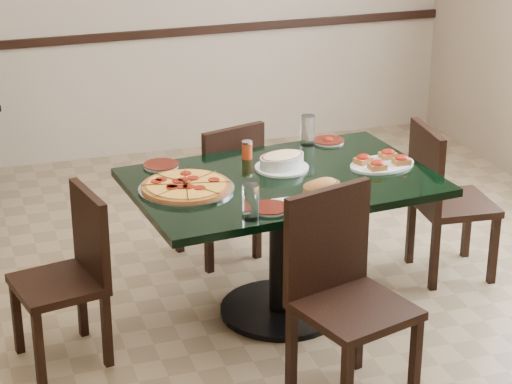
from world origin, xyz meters
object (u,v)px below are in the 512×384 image
object	(u,v)px
main_table	(282,212)
lasagna_casserole	(282,160)
chair_left	(72,269)
chair_right	(441,194)
bread_basket	(322,188)
bruschetta_platter	(382,162)
chair_near	(342,285)
chair_far	(224,185)
pepperoni_pizza	(186,187)

from	to	relation	value
main_table	lasagna_casserole	size ratio (longest dim) A/B	5.53
main_table	lasagna_casserole	xyz separation A→B (m)	(0.04, 0.13, 0.23)
lasagna_casserole	chair_left	bearing A→B (deg)	175.58
chair_right	chair_left	size ratio (longest dim) A/B	1.05
bread_basket	bruschetta_platter	xyz separation A→B (m)	(0.44, 0.28, -0.02)
chair_near	chair_right	size ratio (longest dim) A/B	1.10
chair_far	chair_near	size ratio (longest dim) A/B	0.87
pepperoni_pizza	bruschetta_platter	bearing A→B (deg)	0.17
bruschetta_platter	chair_left	bearing A→B (deg)	174.42
main_table	chair_near	xyz separation A→B (m)	(0.00, -0.77, -0.03)
chair_far	chair_left	size ratio (longest dim) A/B	1.00
chair_far	bruschetta_platter	bearing A→B (deg)	116.11
chair_left	bread_basket	size ratio (longest dim) A/B	3.55
bread_basket	chair_far	bearing A→B (deg)	82.16
chair_far	chair_near	bearing A→B (deg)	77.29
lasagna_casserole	main_table	bearing A→B (deg)	-124.07
pepperoni_pizza	lasagna_casserole	bearing A→B (deg)	13.28
chair_near	chair_left	xyz separation A→B (m)	(-1.07, 0.68, -0.08)
bruschetta_platter	bread_basket	bearing A→B (deg)	-156.77
chair_far	pepperoni_pizza	distance (m)	0.86
main_table	pepperoni_pizza	bearing A→B (deg)	174.65
chair_near	pepperoni_pizza	size ratio (longest dim) A/B	2.06
main_table	chair_right	xyz separation A→B (m)	(0.98, 0.15, -0.08)
chair_near	bread_basket	size ratio (longest dim) A/B	4.07
chair_far	lasagna_casserole	xyz separation A→B (m)	(0.14, -0.57, 0.34)
chair_far	pepperoni_pizza	xyz separation A→B (m)	(-0.39, -0.70, 0.31)
chair_near	bruschetta_platter	distance (m)	0.98
chair_near	pepperoni_pizza	bearing A→B (deg)	106.19
chair_far	bread_basket	bearing A→B (deg)	84.75
chair_right	main_table	bearing A→B (deg)	103.40
main_table	chair_far	size ratio (longest dim) A/B	1.88
chair_right	pepperoni_pizza	world-z (taller)	chair_right
chair_left	bruschetta_platter	world-z (taller)	chair_left
pepperoni_pizza	bread_basket	bearing A→B (deg)	-25.15
chair_near	bread_basket	bearing A→B (deg)	62.77
pepperoni_pizza	lasagna_casserole	distance (m)	0.55
pepperoni_pizza	main_table	bearing A→B (deg)	-0.17
chair_right	lasagna_casserole	bearing A→B (deg)	96.08
main_table	pepperoni_pizza	distance (m)	0.53
bread_basket	bruschetta_platter	size ratio (longest dim) A/B	0.60
main_table	chair_left	world-z (taller)	chair_left
lasagna_casserole	bread_basket	size ratio (longest dim) A/B	1.20
chair_left	chair_far	bearing A→B (deg)	117.42
chair_near	pepperoni_pizza	xyz separation A→B (m)	(-0.49, 0.77, 0.23)
chair_left	lasagna_casserole	size ratio (longest dim) A/B	2.95
chair_right	bread_basket	world-z (taller)	chair_right
chair_right	pepperoni_pizza	distance (m)	1.50
chair_near	bruschetta_platter	bearing A→B (deg)	38.84
main_table	chair_left	size ratio (longest dim) A/B	1.88
chair_far	chair_left	world-z (taller)	chair_left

